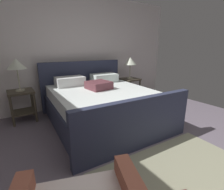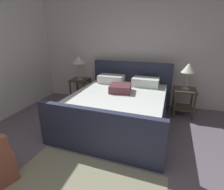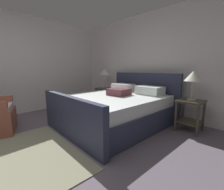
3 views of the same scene
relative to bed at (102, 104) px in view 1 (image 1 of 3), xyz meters
name	(u,v)px [view 1 (image 1 of 3)]	position (x,y,z in m)	size (l,w,h in m)	color
wall_back	(82,52)	(0.19, 1.24, 0.94)	(5.17, 0.12, 2.56)	silver
bed	(102,104)	(0.00, 0.00, 0.00)	(1.98, 2.24, 1.08)	#2D324B
nightstand_right	(129,86)	(1.25, 0.71, 0.06)	(0.44, 0.44, 0.60)	#483F30
table_lamp_right	(130,62)	(1.25, 0.71, 0.69)	(0.31, 0.31, 0.54)	#B7B293
nightstand_left	(22,101)	(-1.26, 0.84, 0.06)	(0.44, 0.44, 0.60)	#483F30
table_lamp_left	(16,65)	(-1.26, 0.84, 0.74)	(0.33, 0.33, 0.58)	#B7B293
area_rug	(174,171)	(0.00, -1.65, -0.34)	(1.84, 0.96, 0.01)	gray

